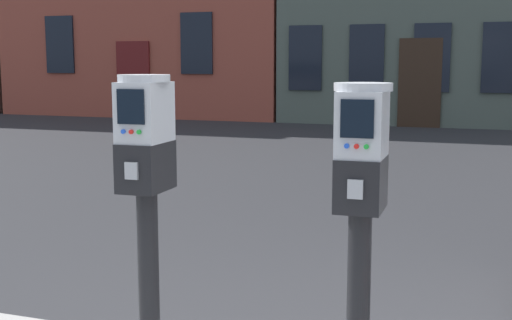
% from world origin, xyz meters
% --- Properties ---
extents(parking_meter_near_kerb, '(0.22, 0.25, 1.36)m').
position_xyz_m(parking_meter_near_kerb, '(-0.33, -0.30, 1.08)').
color(parking_meter_near_kerb, black).
rests_on(parking_meter_near_kerb, sidewalk_slab).
extents(parking_meter_twin_adjacent, '(0.22, 0.25, 1.34)m').
position_xyz_m(parking_meter_twin_adjacent, '(0.57, -0.30, 1.06)').
color(parking_meter_twin_adjacent, black).
rests_on(parking_meter_twin_adjacent, sidewalk_slab).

